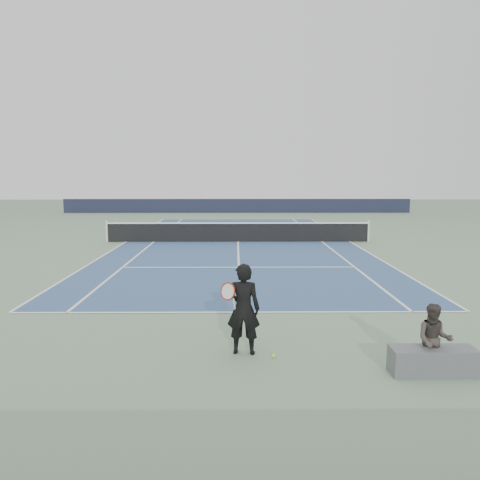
{
  "coord_description": "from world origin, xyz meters",
  "views": [
    {
      "loc": [
        -0.09,
        -22.66,
        3.25
      ],
      "look_at": [
        0.04,
        -7.21,
        1.1
      ],
      "focal_mm": 35.0,
      "sensor_mm": 36.0,
      "label": 1
    }
  ],
  "objects_px": {
    "tennis_ball": "(273,356)",
    "spectator_bench": "(433,350)",
    "tennis_player": "(243,309)",
    "tennis_net": "(238,232)"
  },
  "relations": [
    {
      "from": "tennis_ball",
      "to": "spectator_bench",
      "type": "bearing_deg",
      "value": -15.49
    },
    {
      "from": "tennis_player",
      "to": "spectator_bench",
      "type": "xyz_separation_m",
      "value": [
        3.1,
        -0.94,
        -0.43
      ]
    },
    {
      "from": "tennis_net",
      "to": "tennis_ball",
      "type": "relative_size",
      "value": 181.91
    },
    {
      "from": "tennis_net",
      "to": "tennis_player",
      "type": "relative_size",
      "value": 7.67
    },
    {
      "from": "tennis_player",
      "to": "tennis_ball",
      "type": "distance_m",
      "value": 1.0
    },
    {
      "from": "spectator_bench",
      "to": "tennis_net",
      "type": "bearing_deg",
      "value": 101.56
    },
    {
      "from": "tennis_net",
      "to": "tennis_ball",
      "type": "distance_m",
      "value": 14.67
    },
    {
      "from": "tennis_net",
      "to": "tennis_ball",
      "type": "xyz_separation_m",
      "value": [
        0.58,
        -14.65,
        -0.47
      ]
    },
    {
      "from": "tennis_net",
      "to": "tennis_player",
      "type": "height_order",
      "value": "tennis_player"
    },
    {
      "from": "tennis_player",
      "to": "tennis_ball",
      "type": "height_order",
      "value": "tennis_player"
    }
  ]
}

